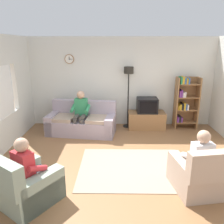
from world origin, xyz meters
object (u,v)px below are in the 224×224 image
object	(u,v)px
bookshelf	(185,101)
floor_lamp	(129,80)
tv_stand	(146,120)
tv	(147,105)
couch	(82,122)
person_in_right_armchair	(199,157)
armchair_near_bookshelf	(199,175)
person_in_left_armchair	(29,167)
person_on_couch	(80,111)
armchair_near_window	(26,187)

from	to	relation	value
bookshelf	floor_lamp	xyz separation A→B (m)	(-1.71, 0.03, 0.62)
tv_stand	tv	bearing A→B (deg)	-90.00
couch	person_in_right_armchair	bearing A→B (deg)	-47.19
tv_stand	tv	distance (m)	0.47
tv	armchair_near_bookshelf	bearing A→B (deg)	-80.80
floor_lamp	person_in_left_armchair	size ratio (longest dim) A/B	1.65
armchair_near_bookshelf	floor_lamp	bearing A→B (deg)	108.34
person_on_couch	person_in_right_armchair	size ratio (longest dim) A/B	1.11
couch	person_in_right_armchair	distance (m)	3.54
bookshelf	person_in_left_armchair	world-z (taller)	bookshelf
person_in_right_armchair	person_on_couch	bearing A→B (deg)	134.23
tv_stand	armchair_near_window	size ratio (longest dim) A/B	0.93
armchair_near_window	person_in_right_armchair	xyz separation A→B (m)	(2.85, 0.44, 0.32)
tv	armchair_near_window	xyz separation A→B (m)	(-2.37, -3.43, -0.44)
person_on_couch	person_in_right_armchair	distance (m)	3.46
tv_stand	person_in_left_armchair	world-z (taller)	person_in_left_armchair
person_on_couch	armchair_near_bookshelf	bearing A→B (deg)	-46.61
bookshelf	person_in_left_armchair	xyz separation A→B (m)	(-3.46, -3.46, -0.22)
tv	floor_lamp	bearing A→B (deg)	167.64
couch	armchair_near_bookshelf	world-z (taller)	same
couch	bookshelf	distance (m)	3.14
floor_lamp	person_on_couch	distance (m)	1.68
couch	tv	bearing A→B (deg)	11.94
tv_stand	armchair_near_bookshelf	distance (m)	3.14
tv_stand	person_in_right_armchair	xyz separation A→B (m)	(0.48, -3.01, 0.35)
couch	floor_lamp	world-z (taller)	floor_lamp
tv_stand	person_in_left_armchair	distance (m)	4.12
armchair_near_window	couch	bearing A→B (deg)	81.43
floor_lamp	person_on_couch	size ratio (longest dim) A/B	1.49
couch	person_on_couch	size ratio (longest dim) A/B	1.61
person_in_right_armchair	armchair_near_window	bearing A→B (deg)	-171.16
tv	bookshelf	xyz separation A→B (m)	(1.14, 0.10, 0.10)
person_in_right_armchair	tv_stand	bearing A→B (deg)	99.12
tv	person_in_left_armchair	world-z (taller)	person_in_left_armchair
tv_stand	floor_lamp	world-z (taller)	floor_lamp
bookshelf	armchair_near_bookshelf	xyz separation A→B (m)	(-0.64, -3.17, -0.54)
person_in_left_armchair	person_on_couch	bearing A→B (deg)	82.18
armchair_near_bookshelf	person_in_left_armchair	world-z (taller)	person_in_left_armchair
person_in_right_armchair	armchair_near_bookshelf	bearing A→B (deg)	-80.87
armchair_near_window	person_on_couch	size ratio (longest dim) A/B	0.95
armchair_near_window	armchair_near_bookshelf	xyz separation A→B (m)	(2.87, 0.36, 0.00)
tv	floor_lamp	size ratio (longest dim) A/B	0.32
couch	armchair_near_window	bearing A→B (deg)	-98.57
tv	person_in_right_armchair	bearing A→B (deg)	-80.80
bookshelf	person_in_right_armchair	world-z (taller)	bookshelf
tv_stand	bookshelf	distance (m)	1.28
armchair_near_bookshelf	tv	bearing A→B (deg)	99.20
person_in_left_armchair	couch	bearing A→B (deg)	82.18
person_on_couch	floor_lamp	bearing A→B (deg)	25.04
person_in_left_armchair	person_in_right_armchair	xyz separation A→B (m)	(2.80, 0.37, 0.00)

